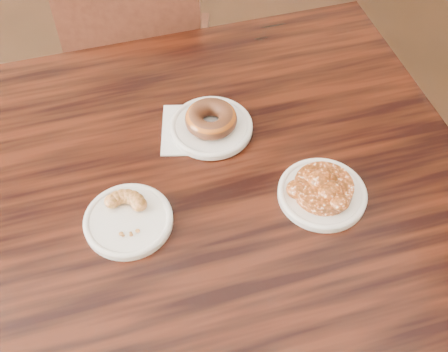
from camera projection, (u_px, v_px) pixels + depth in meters
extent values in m
cube|color=black|center=(224.00, 285.00, 1.37)|extent=(1.08, 1.08, 0.75)
cube|color=white|center=(196.00, 129.00, 1.17)|extent=(0.17, 0.17, 0.00)
cylinder|color=white|center=(211.00, 127.00, 1.17)|extent=(0.17, 0.17, 0.01)
cylinder|color=white|center=(128.00, 221.00, 1.03)|extent=(0.16, 0.16, 0.01)
cylinder|color=white|center=(322.00, 194.00, 1.07)|extent=(0.17, 0.17, 0.01)
torus|color=brown|center=(211.00, 119.00, 1.15)|extent=(0.11, 0.11, 0.04)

